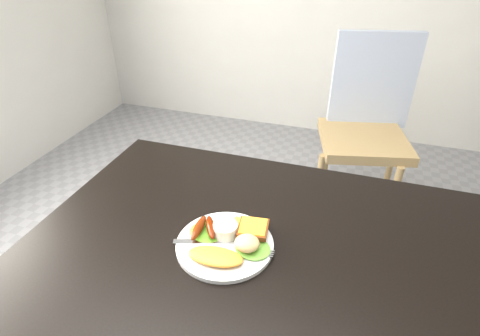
# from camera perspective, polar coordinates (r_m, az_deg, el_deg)

# --- Properties ---
(dining_table) EXTENTS (1.20, 0.80, 0.04)m
(dining_table) POSITION_cam_1_polar(r_m,az_deg,el_deg) (0.93, 4.70, -13.05)
(dining_table) COLOR black
(dining_table) RESTS_ON ground
(dining_chair) EXTENTS (0.53, 0.53, 0.05)m
(dining_chair) POSITION_cam_1_polar(r_m,az_deg,el_deg) (2.12, 18.27, 4.03)
(dining_chair) COLOR #A38352
(dining_chair) RESTS_ON ground
(person) EXTENTS (0.60, 0.52, 1.41)m
(person) POSITION_cam_1_polar(r_m,az_deg,el_deg) (1.31, 7.84, -0.01)
(person) COLOR navy
(person) RESTS_ON ground
(plate) EXTENTS (0.23, 0.23, 0.01)m
(plate) POSITION_cam_1_polar(r_m,az_deg,el_deg) (0.92, -2.33, -11.57)
(plate) COLOR white
(plate) RESTS_ON dining_table
(lettuce_left) EXTENTS (0.10, 0.09, 0.01)m
(lettuce_left) POSITION_cam_1_polar(r_m,az_deg,el_deg) (0.94, -4.91, -9.58)
(lettuce_left) COLOR #649C1B
(lettuce_left) RESTS_ON plate
(lettuce_right) EXTENTS (0.10, 0.09, 0.01)m
(lettuce_right) POSITION_cam_1_polar(r_m,az_deg,el_deg) (0.90, 1.97, -12.13)
(lettuce_right) COLOR #5F9735
(lettuce_right) RESTS_ON plate
(omelette) EXTENTS (0.13, 0.07, 0.02)m
(omelette) POSITION_cam_1_polar(r_m,az_deg,el_deg) (0.87, -3.78, -13.29)
(omelette) COLOR #F99B37
(omelette) RESTS_ON plate
(sausage_a) EXTENTS (0.03, 0.09, 0.02)m
(sausage_a) POSITION_cam_1_polar(r_m,az_deg,el_deg) (0.93, -6.32, -9.03)
(sausage_a) COLOR #662D04
(sausage_a) RESTS_ON lettuce_left
(sausage_b) EXTENTS (0.06, 0.08, 0.02)m
(sausage_b) POSITION_cam_1_polar(r_m,az_deg,el_deg) (0.93, -4.50, -8.96)
(sausage_b) COLOR #651306
(sausage_b) RESTS_ON lettuce_left
(ramekin) EXTENTS (0.06, 0.06, 0.03)m
(ramekin) POSITION_cam_1_polar(r_m,az_deg,el_deg) (0.92, -2.24, -9.44)
(ramekin) COLOR white
(ramekin) RESTS_ON plate
(toast_a) EXTENTS (0.07, 0.07, 0.01)m
(toast_a) POSITION_cam_1_polar(r_m,az_deg,el_deg) (0.94, 0.54, -9.29)
(toast_a) COLOR #94572F
(toast_a) RESTS_ON plate
(toast_b) EXTENTS (0.08, 0.08, 0.01)m
(toast_b) POSITION_cam_1_polar(r_m,az_deg,el_deg) (0.92, 2.00, -9.18)
(toast_b) COLOR brown
(toast_b) RESTS_ON toast_a
(potato_salad) EXTENTS (0.06, 0.06, 0.03)m
(potato_salad) POSITION_cam_1_polar(r_m,az_deg,el_deg) (0.88, 1.08, -11.39)
(potato_salad) COLOR beige
(potato_salad) RESTS_ON lettuce_right
(fork) EXTENTS (0.18, 0.07, 0.00)m
(fork) POSITION_cam_1_polar(r_m,az_deg,el_deg) (0.92, -4.43, -11.11)
(fork) COLOR #ADAFB7
(fork) RESTS_ON plate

